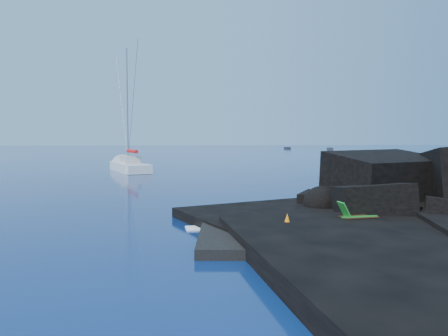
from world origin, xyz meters
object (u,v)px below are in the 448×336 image
Objects in this scene: sailboat at (129,171)px; sunbather at (339,219)px; distant_boat_b at (330,150)px; distant_boat_a at (287,149)px; deck_chair at (359,212)px; marker_cone at (287,221)px.

sailboat reaches higher than sunbather.
sunbather is at bearing -95.44° from distant_boat_b.
sailboat reaches higher than distant_boat_b.
sailboat is 8.19× the size of sunbather.
sunbather is 132.31m from distant_boat_a.
deck_chair is at bearing -95.09° from distant_boat_b.
sunbather is (12.38, -33.51, 0.52)m from sailboat.
sunbather reaches higher than distant_boat_b.
sailboat is 104.29m from distant_boat_a.
sunbather is at bearing -101.59° from distant_boat_a.
marker_cone reaches higher than distant_boat_b.
marker_cone reaches higher than distant_boat_a.
distant_boat_a is (32.16, 129.94, -0.65)m from marker_cone.
sailboat reaches higher than marker_cone.
sailboat is 36.40m from deck_chair.
sunbather is at bearing 22.59° from marker_cone.
deck_chair is 0.88× the size of sunbather.
sunbather is at bearing 135.41° from deck_chair.
sunbather is 0.34× the size of distant_boat_b.
sailboat reaches higher than distant_boat_a.
sailboat is at bearing 105.43° from sunbather.
deck_chair is at bearing -101.28° from distant_boat_a.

